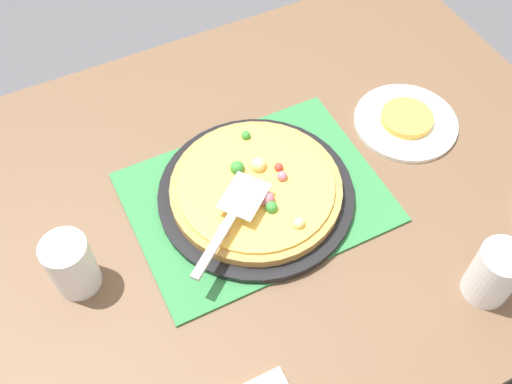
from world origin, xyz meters
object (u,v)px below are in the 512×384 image
(pizza, at_px, (256,188))
(cup_near, at_px, (494,273))
(cup_far, at_px, (71,265))
(served_slice_right, at_px, (407,118))
(pizza_server, at_px, (232,216))
(pizza_pan, at_px, (256,194))
(plate_far_right, at_px, (406,122))

(pizza, height_order, cup_near, cup_near)
(cup_far, bearing_deg, served_slice_right, -175.85)
(pizza, height_order, pizza_server, pizza_server)
(pizza_pan, distance_m, pizza_server, 0.11)
(pizza_pan, bearing_deg, cup_near, 127.44)
(plate_far_right, distance_m, cup_near, 0.40)
(plate_far_right, bearing_deg, served_slice_right, -90.00)
(served_slice_right, relative_size, pizza_server, 0.53)
(pizza, distance_m, served_slice_right, 0.37)
(pizza, bearing_deg, cup_far, 3.38)
(pizza_pan, height_order, cup_near, cup_near)
(plate_far_right, relative_size, cup_far, 1.83)
(cup_far, bearing_deg, pizza, -176.62)
(cup_near, distance_m, cup_far, 0.71)
(pizza_pan, relative_size, plate_far_right, 1.73)
(pizza_pan, height_order, plate_far_right, pizza_pan)
(plate_far_right, relative_size, pizza_server, 1.06)
(pizza_server, bearing_deg, cup_near, 139.83)
(cup_near, relative_size, cup_far, 1.00)
(plate_far_right, bearing_deg, cup_near, 75.19)
(pizza, distance_m, pizza_server, 0.10)
(cup_near, bearing_deg, cup_far, -27.73)
(pizza, height_order, served_slice_right, pizza)
(pizza, bearing_deg, pizza_server, 37.65)
(served_slice_right, xyz_separation_m, cup_near, (0.10, 0.39, 0.04))
(served_slice_right, relative_size, cup_near, 0.92)
(pizza_pan, relative_size, cup_far, 3.17)
(plate_far_right, distance_m, pizza_server, 0.46)
(plate_far_right, height_order, served_slice_right, served_slice_right)
(cup_far, bearing_deg, pizza_pan, -176.54)
(cup_far, xyz_separation_m, pizza_server, (-0.28, 0.04, 0.01))
(plate_far_right, distance_m, cup_far, 0.74)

